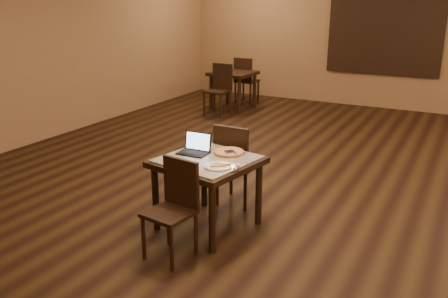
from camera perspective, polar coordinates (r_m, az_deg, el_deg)
The scene contains 17 objects.
ground at distance 6.47m, azimuth 5.00°, elevation -3.21°, with size 10.00×10.00×0.00m, color black.
wall_back at distance 10.86m, azimuth 16.06°, elevation 12.88°, with size 8.00×0.02×3.00m, color #896545.
wall_left at distance 8.48m, azimuth -20.83°, elevation 11.19°, with size 0.02×10.00×3.00m, color #896545.
mural at distance 10.72m, azimuth 18.70°, elevation 12.85°, with size 2.34×0.05×1.64m.
tiled_table at distance 4.83m, azimuth -2.01°, elevation -2.26°, with size 1.07×1.07×0.76m.
chair_main_near at distance 4.39m, azimuth -5.96°, elevation -6.47°, with size 0.44×0.44×0.92m.
chair_main_far at distance 5.38m, azimuth 1.31°, elevation -1.41°, with size 0.42×0.42×0.97m.
laptop at distance 4.96m, azimuth -3.46°, elevation 0.17°, with size 0.31×0.24×0.21m.
plate at distance 4.54m, azimuth -0.76°, elevation -2.09°, with size 0.27×0.27×0.01m, color white.
pizza_slice at distance 4.54m, azimuth -0.76°, elevation -1.92°, with size 0.18×0.18×0.02m, color beige, non-canonical shape.
pizza_pan at distance 4.94m, azimuth 0.58°, elevation -0.48°, with size 0.35×0.35×0.01m, color silver.
pizza_whole at distance 4.93m, azimuth 0.58°, elevation -0.33°, with size 0.32×0.32×0.02m.
spatula at distance 4.91m, azimuth 0.68°, elevation -0.32°, with size 0.10×0.24×0.01m, color silver.
napkin_roll at distance 4.49m, azimuth 1.50°, elevation -2.20°, with size 0.06×0.16×0.04m.
other_table_b at distance 10.18m, azimuth 1.09°, elevation 8.51°, with size 0.89×0.89×0.80m.
other_table_b_chair_near at distance 9.67m, azimuth -0.53°, elevation 7.53°, with size 0.47×0.47×1.03m.
other_table_b_chair_far at distance 10.73m, azimuth 2.56°, elevation 8.54°, with size 0.47×0.47×1.03m.
Camera 1 is at (2.35, -5.57, 2.32)m, focal length 38.00 mm.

